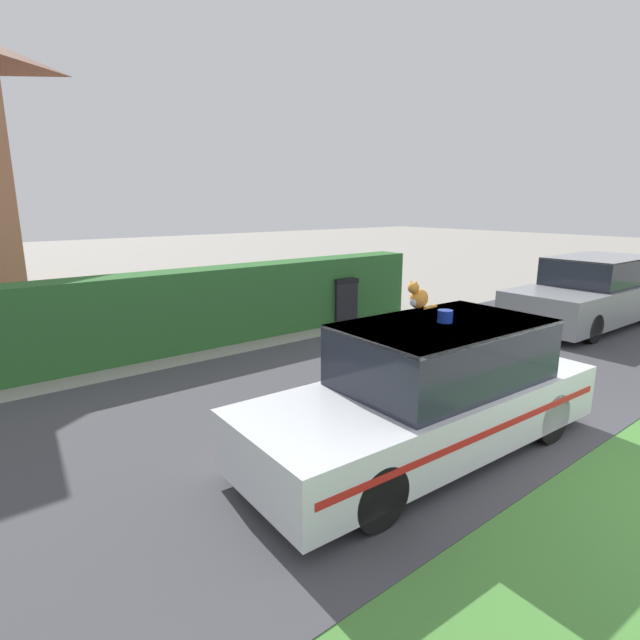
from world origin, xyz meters
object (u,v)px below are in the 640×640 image
cat (418,297)px  neighbour_car_near (591,293)px  wheelie_bin (341,299)px  police_car (431,391)px

cat → neighbour_car_near: bearing=-173.7°
neighbour_car_near → wheelie_bin: neighbour_car_near is taller
police_car → neighbour_car_near: 7.67m
neighbour_car_near → wheelie_bin: size_ratio=4.33×
cat → wheelie_bin: (3.33, 5.08, -1.19)m
police_car → cat: (-0.01, 0.23, 1.02)m
wheelie_bin → neighbour_car_near: bearing=-28.1°
cat → neighbour_car_near: (7.52, 1.33, -0.98)m
cat → wheelie_bin: size_ratio=0.35×
neighbour_car_near → police_car: bearing=12.8°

